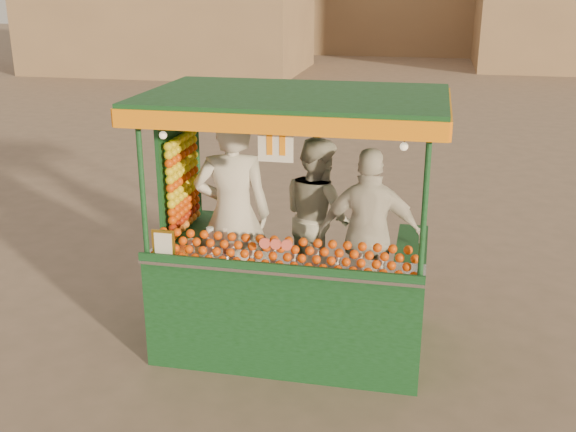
% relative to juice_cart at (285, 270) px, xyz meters
% --- Properties ---
extents(ground, '(90.00, 90.00, 0.00)m').
position_rel_juice_cart_xyz_m(ground, '(0.29, -0.09, -0.79)').
color(ground, brown).
rests_on(ground, ground).
extents(juice_cart, '(2.65, 1.72, 2.41)m').
position_rel_juice_cart_xyz_m(juice_cart, '(0.00, 0.00, 0.00)').
color(juice_cart, '#0F3A16').
rests_on(juice_cart, ground).
extents(vendor_left, '(0.80, 0.62, 1.95)m').
position_rel_juice_cart_xyz_m(vendor_left, '(-0.52, 0.10, 0.47)').
color(vendor_left, beige).
rests_on(vendor_left, ground).
extents(vendor_middle, '(0.99, 1.00, 1.63)m').
position_rel_juice_cart_xyz_m(vendor_middle, '(0.19, 0.69, 0.31)').
color(vendor_middle, beige).
rests_on(vendor_middle, ground).
extents(vendor_right, '(0.99, 0.47, 1.65)m').
position_rel_juice_cart_xyz_m(vendor_right, '(0.75, 0.23, 0.32)').
color(vendor_right, silver).
rests_on(vendor_right, ground).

